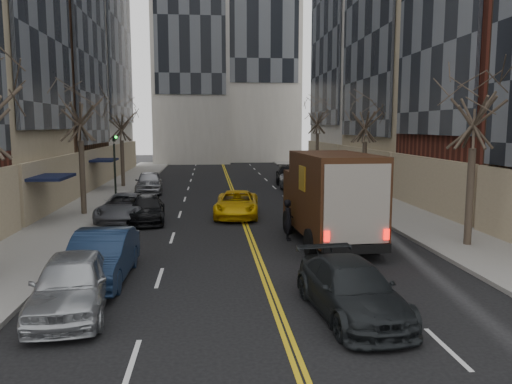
% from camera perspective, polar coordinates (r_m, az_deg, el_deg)
% --- Properties ---
extents(sidewalk_left, '(4.00, 66.00, 0.15)m').
position_cam_1_polar(sidewalk_left, '(36.32, -16.77, -0.56)').
color(sidewalk_left, slate).
rests_on(sidewalk_left, ground).
extents(sidewalk_right, '(4.00, 66.00, 0.15)m').
position_cam_1_polar(sidewalk_right, '(37.21, 11.53, -0.21)').
color(sidewalk_right, slate).
rests_on(sidewalk_right, ground).
extents(streetwall_right, '(12.26, 49.00, 34.00)m').
position_cam_1_polar(streetwall_right, '(45.50, 19.53, 19.95)').
color(streetwall_right, '#4C301E').
rests_on(streetwall_right, ground).
extents(tree_lf_mid, '(3.20, 3.20, 8.91)m').
position_cam_1_polar(tree_lf_mid, '(29.16, -19.59, 10.26)').
color(tree_lf_mid, '#382D23').
rests_on(tree_lf_mid, sidewalk_left).
extents(tree_lf_far, '(3.20, 3.20, 8.12)m').
position_cam_1_polar(tree_lf_far, '(41.86, -15.20, 8.69)').
color(tree_lf_far, '#382D23').
rests_on(tree_lf_far, sidewalk_left).
extents(tree_rt_near, '(3.20, 3.20, 8.71)m').
position_cam_1_polar(tree_rt_near, '(22.04, 23.83, 10.71)').
color(tree_rt_near, '#382D23').
rests_on(tree_rt_near, sidewalk_right).
extents(tree_rt_mid, '(3.20, 3.20, 8.32)m').
position_cam_1_polar(tree_rt_mid, '(34.93, 12.45, 9.29)').
color(tree_rt_mid, '#382D23').
rests_on(tree_rt_mid, sidewalk_right).
extents(tree_rt_far, '(3.20, 3.20, 9.11)m').
position_cam_1_polar(tree_rt_far, '(49.45, 7.08, 9.51)').
color(tree_rt_far, '#382D23').
rests_on(tree_rt_far, sidewalk_right).
extents(traffic_signal, '(0.29, 0.26, 4.70)m').
position_cam_1_polar(traffic_signal, '(30.85, -15.85, 3.21)').
color(traffic_signal, black).
rests_on(traffic_signal, sidewalk_left).
extents(ups_truck, '(3.17, 7.22, 3.89)m').
position_cam_1_polar(ups_truck, '(21.34, 8.45, -0.72)').
color(ups_truck, black).
rests_on(ups_truck, ground).
extents(observer_sedan, '(2.47, 5.08, 1.42)m').
position_cam_1_polar(observer_sedan, '(13.68, 10.82, -10.85)').
color(observer_sedan, black).
rests_on(observer_sedan, ground).
extents(taxi, '(2.81, 5.27, 1.41)m').
position_cam_1_polar(taxi, '(27.66, -2.21, -1.39)').
color(taxi, '#DCAB09').
rests_on(taxi, ground).
extents(pedestrian, '(0.44, 0.66, 1.81)m').
position_cam_1_polar(pedestrian, '(22.01, 3.73, -3.19)').
color(pedestrian, black).
rests_on(pedestrian, ground).
extents(parked_lf_a, '(2.37, 4.90, 1.61)m').
position_cam_1_polar(parked_lf_a, '(14.45, -20.31, -9.80)').
color(parked_lf_a, '#ADB1B5').
rests_on(parked_lf_a, ground).
extents(parked_lf_b, '(1.81, 4.95, 1.62)m').
position_cam_1_polar(parked_lf_b, '(17.01, -17.27, -7.05)').
color(parked_lf_b, '#111F36').
rests_on(parked_lf_b, ground).
extents(parked_lf_c, '(2.66, 5.25, 1.42)m').
position_cam_1_polar(parked_lf_c, '(27.35, -14.79, -1.72)').
color(parked_lf_c, '#4D4F55').
rests_on(parked_lf_c, ground).
extents(parked_lf_d, '(2.22, 4.71, 1.33)m').
position_cam_1_polar(parked_lf_d, '(26.80, -12.39, -1.94)').
color(parked_lf_d, black).
rests_on(parked_lf_d, ground).
extents(parked_lf_e, '(2.27, 4.93, 1.64)m').
position_cam_1_polar(parked_lf_e, '(38.23, -12.12, 1.10)').
color(parked_lf_e, '#96979D').
rests_on(parked_lf_e, ground).
extents(parked_rt_a, '(1.41, 4.01, 1.32)m').
position_cam_1_polar(parked_rt_a, '(32.90, 6.77, -0.08)').
color(parked_rt_a, '#54565D').
rests_on(parked_rt_a, ground).
extents(parked_rt_b, '(2.78, 5.90, 1.63)m').
position_cam_1_polar(parked_rt_b, '(37.81, 5.16, 1.17)').
color(parked_rt_b, '#9B9CA2').
rests_on(parked_rt_b, ground).
extents(parked_rt_c, '(2.82, 5.49, 1.52)m').
position_cam_1_polar(parked_rt_c, '(43.81, 3.70, 1.99)').
color(parked_rt_c, black).
rests_on(parked_rt_c, ground).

